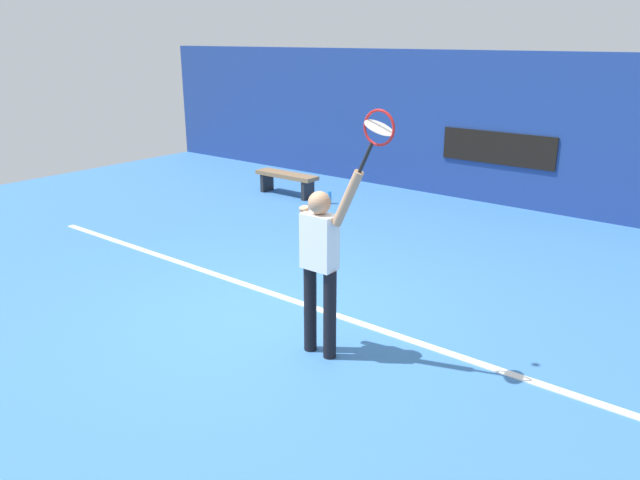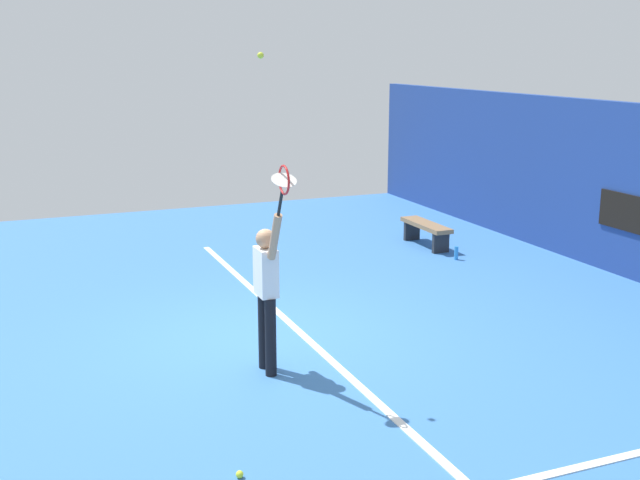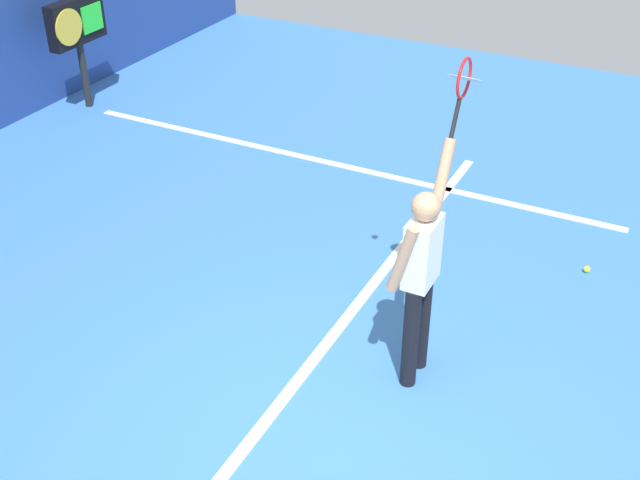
{
  "view_description": "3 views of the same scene",
  "coord_description": "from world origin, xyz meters",
  "px_view_note": "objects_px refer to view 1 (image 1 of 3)",
  "views": [
    {
      "loc": [
        4.54,
        -4.65,
        3.07
      ],
      "look_at": [
        0.83,
        0.0,
        1.09
      ],
      "focal_mm": 34.57,
      "sensor_mm": 36.0,
      "label": 1
    },
    {
      "loc": [
        9.19,
        -2.95,
        3.61
      ],
      "look_at": [
        1.04,
        0.37,
        1.5
      ],
      "focal_mm": 44.27,
      "sensor_mm": 36.0,
      "label": 2
    },
    {
      "loc": [
        -3.81,
        -1.9,
        4.47
      ],
      "look_at": [
        0.85,
        0.47,
        1.19
      ],
      "focal_mm": 45.5,
      "sensor_mm": 36.0,
      "label": 3
    }
  ],
  "objects_px": {
    "tennis_racket": "(377,131)",
    "water_bottle": "(330,197)",
    "tennis_player": "(320,260)",
    "court_bench": "(287,179)"
  },
  "relations": [
    {
      "from": "tennis_racket",
      "to": "water_bottle",
      "type": "relative_size",
      "value": 2.58
    },
    {
      "from": "court_bench",
      "to": "tennis_player",
      "type": "bearing_deg",
      "value": -45.56
    },
    {
      "from": "tennis_racket",
      "to": "water_bottle",
      "type": "xyz_separation_m",
      "value": [
        -4.14,
        4.71,
        -2.19
      ]
    },
    {
      "from": "water_bottle",
      "to": "tennis_racket",
      "type": "bearing_deg",
      "value": -48.7
    },
    {
      "from": "tennis_player",
      "to": "water_bottle",
      "type": "xyz_separation_m",
      "value": [
        -3.53,
        4.71,
        -0.89
      ]
    },
    {
      "from": "tennis_racket",
      "to": "water_bottle",
      "type": "height_order",
      "value": "tennis_racket"
    },
    {
      "from": "tennis_racket",
      "to": "court_bench",
      "type": "bearing_deg",
      "value": 138.0
    },
    {
      "from": "tennis_player",
      "to": "tennis_racket",
      "type": "relative_size",
      "value": 3.16
    },
    {
      "from": "tennis_player",
      "to": "water_bottle",
      "type": "distance_m",
      "value": 5.95
    },
    {
      "from": "tennis_player",
      "to": "court_bench",
      "type": "distance_m",
      "value": 6.63
    }
  ]
}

